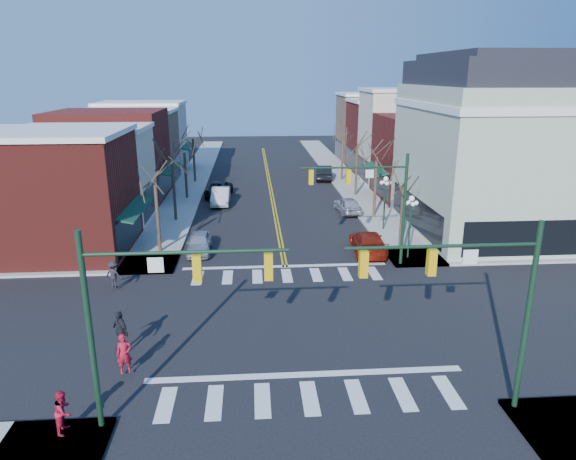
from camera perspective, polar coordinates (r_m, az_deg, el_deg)
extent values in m
plane|color=black|center=(25.80, 0.86, -10.25)|extent=(160.00, 160.00, 0.00)
cube|color=#9E9B93|center=(44.93, -12.60, 1.41)|extent=(3.50, 70.00, 0.15)
cube|color=#9E9B93|center=(45.72, 9.64, 1.85)|extent=(3.50, 70.00, 0.15)
cube|color=maroon|center=(37.94, -24.88, 3.51)|extent=(10.00, 8.50, 8.00)
cube|color=beige|center=(45.16, -21.53, 5.51)|extent=(10.00, 7.00, 7.50)
cube|color=maroon|center=(52.66, -19.10, 7.79)|extent=(10.00, 9.00, 8.50)
cube|color=#9E7357|center=(60.64, -17.15, 8.72)|extent=(10.00, 7.50, 7.80)
cube|color=beige|center=(68.14, -15.76, 9.84)|extent=(10.00, 8.00, 8.20)
cube|color=maroon|center=(52.26, 15.65, 7.75)|extent=(10.00, 8.50, 8.00)
cube|color=beige|center=(59.41, 13.24, 9.94)|extent=(10.00, 7.00, 10.00)
cube|color=maroon|center=(66.65, 11.30, 10.12)|extent=(10.00, 8.00, 8.50)
cube|color=#9E7357|center=(74.32, 9.69, 11.07)|extent=(10.00, 8.00, 9.00)
cube|color=#ABB9A0|center=(42.18, 22.16, 7.13)|extent=(12.00, 14.00, 11.00)
cube|color=white|center=(41.76, 22.79, 12.66)|extent=(12.25, 14.25, 0.50)
cube|color=black|center=(41.71, 23.16, 15.80)|extent=(11.40, 13.40, 1.80)
cube|color=black|center=(41.72, 23.34, 17.30)|extent=(9.80, 11.80, 0.60)
cylinder|color=#14331E|center=(18.29, -21.09, -10.88)|extent=(0.20, 0.20, 7.20)
cylinder|color=#14331E|center=(16.50, -11.27, -2.45)|extent=(6.50, 0.12, 0.12)
cube|color=gold|center=(16.65, -10.05, -4.22)|extent=(0.28, 0.28, 0.90)
cube|color=gold|center=(16.56, -2.18, -4.07)|extent=(0.28, 0.28, 0.90)
cylinder|color=#14331E|center=(19.88, 25.01, -9.09)|extent=(0.20, 0.20, 7.20)
cylinder|color=#14331E|center=(17.50, 16.80, -1.73)|extent=(6.50, 0.12, 0.12)
cube|color=gold|center=(17.56, 15.66, -3.47)|extent=(0.28, 0.28, 0.90)
cube|color=gold|center=(16.94, 8.38, -3.76)|extent=(0.28, 0.28, 0.90)
cylinder|color=#14331E|center=(32.73, 12.75, 2.03)|extent=(0.20, 0.20, 7.20)
cylinder|color=#14331E|center=(31.35, 7.35, 6.91)|extent=(6.50, 0.12, 0.12)
cube|color=gold|center=(31.39, 6.73, 5.92)|extent=(0.28, 0.28, 0.90)
cube|color=gold|center=(31.04, 2.58, 5.90)|extent=(0.28, 0.28, 0.90)
cylinder|color=#14331E|center=(34.41, 13.34, -0.06)|extent=(0.12, 0.12, 4.00)
sphere|color=white|center=(33.86, 13.59, 3.42)|extent=(0.36, 0.36, 0.36)
cylinder|color=#14331E|center=(40.42, 10.66, 2.63)|extent=(0.12, 0.12, 4.00)
sphere|color=white|center=(39.95, 10.83, 5.62)|extent=(0.36, 0.36, 0.36)
cylinder|color=#382B21|center=(35.71, -14.27, 1.13)|extent=(0.24, 0.24, 4.76)
cylinder|color=#382B21|center=(43.34, -12.53, 4.18)|extent=(0.24, 0.24, 5.04)
cylinder|color=#382B21|center=(51.15, -11.29, 5.89)|extent=(0.24, 0.24, 4.55)
cylinder|color=#382B21|center=(58.95, -10.39, 7.55)|extent=(0.24, 0.24, 4.90)
cylinder|color=#382B21|center=(36.67, 12.54, 1.55)|extent=(0.24, 0.24, 4.62)
cylinder|color=#382B21|center=(44.11, 9.66, 4.66)|extent=(0.24, 0.24, 5.18)
cylinder|color=#382B21|center=(51.79, 7.59, 6.36)|extent=(0.24, 0.24, 4.83)
cylinder|color=#382B21|center=(59.52, 6.05, 7.85)|extent=(0.24, 0.24, 4.97)
imported|color=silver|center=(35.74, -9.87, -1.41)|extent=(1.74, 4.10, 1.38)
imported|color=silver|center=(48.82, -7.51, 3.76)|extent=(1.67, 4.72, 1.55)
imported|color=black|center=(52.06, -7.71, 4.47)|extent=(2.84, 5.17, 1.37)
imported|color=maroon|center=(35.59, 8.90, -1.35)|extent=(2.39, 5.25, 1.49)
imported|color=silver|center=(45.66, 6.63, 2.79)|extent=(2.18, 4.36, 1.43)
imported|color=black|center=(60.15, 4.00, 6.40)|extent=(2.37, 5.23, 1.66)
imported|color=#AA1227|center=(22.24, -17.73, -12.97)|extent=(0.70, 0.56, 1.69)
imported|color=#BA1331|center=(19.79, -23.67, -17.96)|extent=(0.64, 0.79, 1.54)
imported|color=black|center=(23.86, -18.14, -10.63)|extent=(1.09, 1.10, 1.87)
imported|color=black|center=(30.73, -18.79, -4.68)|extent=(1.16, 0.90, 1.58)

